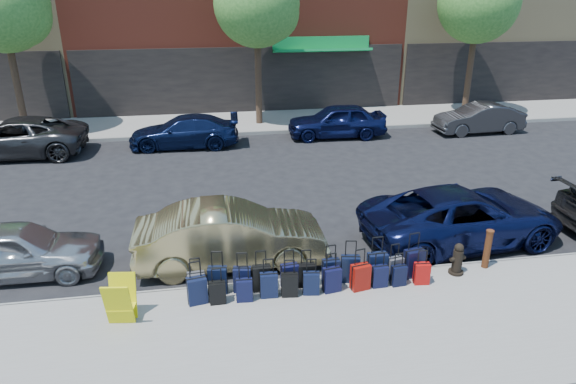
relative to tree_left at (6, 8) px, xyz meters
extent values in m
plane|color=black|center=(9.86, -9.50, -5.41)|extent=(120.00, 120.00, 0.00)
cube|color=gray|center=(9.86, -16.00, -5.34)|extent=(60.00, 4.00, 0.15)
cube|color=gray|center=(9.86, 0.50, -5.34)|extent=(60.00, 4.00, 0.15)
cube|color=gray|center=(9.86, -13.98, -5.34)|extent=(60.00, 0.08, 0.15)
cube|color=gray|center=(9.86, -1.52, -5.34)|extent=(60.00, 0.08, 0.15)
cube|color=black|center=(9.86, 2.45, -3.71)|extent=(16.66, 0.15, 3.40)
cube|color=#0E813B|center=(13.86, 2.10, -2.21)|extent=(5.00, 0.91, 0.27)
cube|color=#0E813B|center=(13.86, 2.40, -1.86)|extent=(5.00, 0.10, 0.60)
cube|color=black|center=(25.86, 2.45, -3.71)|extent=(14.70, 0.15, 3.40)
cylinder|color=black|center=(-0.14, 0.00, -2.86)|extent=(0.30, 0.30, 4.80)
sphere|color=#2E6E24|center=(-0.14, 0.00, 0.11)|extent=(3.80, 3.80, 3.80)
sphere|color=#2E6E24|center=(0.46, 0.00, -0.27)|extent=(2.58, 2.58, 2.58)
cylinder|color=black|center=(10.36, 0.00, -2.86)|extent=(0.30, 0.30, 4.80)
sphere|color=#2E6E24|center=(10.36, 0.00, 0.11)|extent=(3.80, 3.80, 3.80)
sphere|color=#2E6E24|center=(10.96, 0.00, -0.27)|extent=(2.58, 2.58, 2.58)
cylinder|color=black|center=(20.86, 0.00, -2.86)|extent=(0.30, 0.30, 4.80)
sphere|color=#2E6E24|center=(20.86, 0.00, 0.11)|extent=(3.80, 3.80, 3.80)
sphere|color=#2E6E24|center=(21.46, 0.00, -0.27)|extent=(2.58, 2.58, 2.58)
cube|color=#3E3E43|center=(7.39, -14.30, -4.99)|extent=(0.38, 0.23, 0.55)
cylinder|color=black|center=(7.39, -14.30, -4.39)|extent=(0.21, 0.05, 0.03)
cube|color=black|center=(7.85, -14.25, -4.96)|extent=(0.43, 0.28, 0.61)
cylinder|color=black|center=(7.85, -14.25, -4.30)|extent=(0.23, 0.06, 0.03)
cube|color=black|center=(8.38, -14.30, -4.98)|extent=(0.41, 0.27, 0.57)
cylinder|color=black|center=(8.38, -14.30, -4.36)|extent=(0.22, 0.07, 0.03)
cube|color=black|center=(8.80, -14.31, -4.97)|extent=(0.39, 0.22, 0.58)
cylinder|color=black|center=(8.80, -14.31, -4.34)|extent=(0.22, 0.03, 0.03)
cube|color=black|center=(9.42, -14.32, -4.98)|extent=(0.40, 0.25, 0.56)
cylinder|color=black|center=(9.42, -14.32, -4.37)|extent=(0.21, 0.06, 0.03)
cube|color=black|center=(9.79, -14.33, -4.99)|extent=(0.37, 0.22, 0.55)
cylinder|color=black|center=(9.79, -14.33, -4.40)|extent=(0.21, 0.04, 0.03)
cube|color=black|center=(10.36, -14.27, -4.98)|extent=(0.39, 0.22, 0.57)
cylinder|color=black|center=(10.36, -14.27, -4.36)|extent=(0.21, 0.04, 0.03)
cube|color=black|center=(10.80, -14.28, -4.95)|extent=(0.45, 0.30, 0.62)
cylinder|color=black|center=(10.80, -14.28, -4.29)|extent=(0.23, 0.07, 0.03)
cube|color=black|center=(11.43, -14.30, -4.94)|extent=(0.44, 0.25, 0.65)
cylinder|color=black|center=(11.43, -14.30, -4.24)|extent=(0.24, 0.04, 0.03)
cube|color=#404045|center=(11.83, -14.35, -5.00)|extent=(0.39, 0.26, 0.53)
cylinder|color=black|center=(11.83, -14.35, -4.42)|extent=(0.20, 0.07, 0.03)
cube|color=black|center=(12.30, -14.30, -4.93)|extent=(0.48, 0.32, 0.66)
cylinder|color=black|center=(12.30, -14.30, -4.21)|extent=(0.25, 0.08, 0.03)
cube|color=black|center=(7.41, -14.58, -4.97)|extent=(0.44, 0.31, 0.59)
cylinder|color=black|center=(7.41, -14.58, -4.32)|extent=(0.23, 0.07, 0.03)
cube|color=black|center=(7.83, -14.66, -5.01)|extent=(0.34, 0.20, 0.50)
cylinder|color=black|center=(7.83, -14.66, -4.47)|extent=(0.19, 0.03, 0.03)
cube|color=black|center=(8.39, -14.66, -5.01)|extent=(0.35, 0.22, 0.50)
cylinder|color=black|center=(8.39, -14.66, -4.47)|extent=(0.19, 0.04, 0.03)
cube|color=black|center=(8.92, -14.59, -4.99)|extent=(0.38, 0.23, 0.55)
cylinder|color=black|center=(8.92, -14.59, -4.39)|extent=(0.21, 0.04, 0.03)
cube|color=black|center=(9.36, -14.63, -5.00)|extent=(0.37, 0.24, 0.52)
cylinder|color=black|center=(9.36, -14.63, -4.43)|extent=(0.20, 0.05, 0.03)
cube|color=black|center=(9.84, -14.64, -5.01)|extent=(0.37, 0.25, 0.51)
cylinder|color=black|center=(9.84, -14.64, -4.45)|extent=(0.20, 0.06, 0.03)
cube|color=black|center=(10.30, -14.61, -4.98)|extent=(0.41, 0.28, 0.56)
cylinder|color=black|center=(10.30, -14.61, -4.38)|extent=(0.21, 0.07, 0.03)
cube|color=maroon|center=(10.93, -14.63, -4.97)|extent=(0.44, 0.31, 0.59)
cylinder|color=black|center=(10.93, -14.63, -4.32)|extent=(0.23, 0.08, 0.03)
cube|color=black|center=(11.39, -14.60, -5.01)|extent=(0.35, 0.21, 0.50)
cylinder|color=black|center=(11.39, -14.60, -4.46)|extent=(0.19, 0.04, 0.03)
cube|color=black|center=(11.82, -14.62, -5.02)|extent=(0.34, 0.22, 0.48)
cylinder|color=black|center=(11.82, -14.62, -4.50)|extent=(0.18, 0.05, 0.03)
cube|color=#AF0D0B|center=(12.35, -14.64, -5.01)|extent=(0.36, 0.23, 0.50)
cylinder|color=black|center=(12.35, -14.64, -4.47)|extent=(0.19, 0.05, 0.03)
cylinder|color=black|center=(13.33, -14.36, -5.23)|extent=(0.35, 0.35, 0.06)
cylinder|color=black|center=(13.33, -14.36, -4.94)|extent=(0.23, 0.23, 0.54)
sphere|color=black|center=(13.33, -14.36, -4.60)|extent=(0.21, 0.21, 0.21)
cylinder|color=black|center=(13.33, -14.36, -4.88)|extent=(0.40, 0.16, 0.10)
cylinder|color=#38190C|center=(14.13, -14.22, -4.79)|extent=(0.16, 0.16, 0.95)
cylinder|color=#38190C|center=(14.13, -14.22, -4.32)|extent=(0.18, 0.18, 0.04)
cube|color=yellow|center=(5.91, -15.14, -4.78)|extent=(0.56, 0.31, 0.95)
cube|color=yellow|center=(5.96, -14.80, -4.78)|extent=(0.56, 0.31, 0.95)
cube|color=yellow|center=(5.93, -14.97, -4.93)|extent=(0.57, 0.41, 0.02)
imported|color=#AFB1B6|center=(3.27, -12.49, -4.76)|extent=(3.86, 1.59, 1.31)
imported|color=#9C8E5F|center=(8.24, -12.80, -4.66)|extent=(4.60, 1.63, 1.51)
imported|color=#0C1238|center=(14.28, -12.63, -4.68)|extent=(5.54, 3.01, 1.47)
imported|color=#303032|center=(0.35, -2.99, -4.66)|extent=(5.47, 2.64, 1.50)
imported|color=#0D173A|center=(6.91, -2.82, -4.76)|extent=(4.58, 2.05, 1.31)
imported|color=#0D143C|center=(13.52, -2.45, -4.68)|extent=(4.37, 1.92, 1.47)
imported|color=#363639|center=(20.08, -2.81, -4.75)|extent=(4.06, 1.55, 1.32)
camera|label=1|loc=(7.80, -23.90, 1.02)|focal=32.00mm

